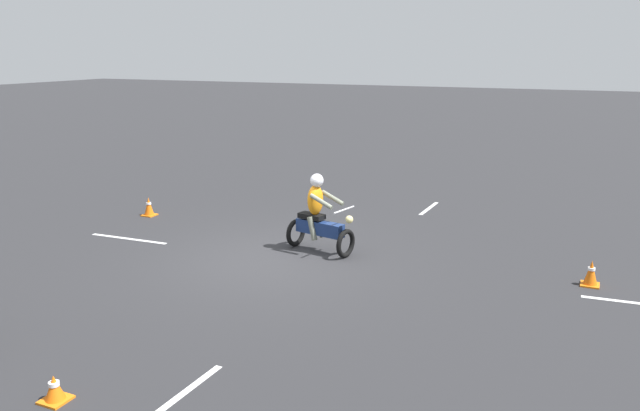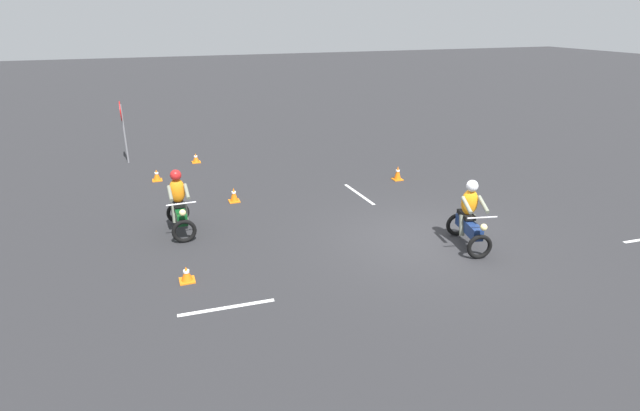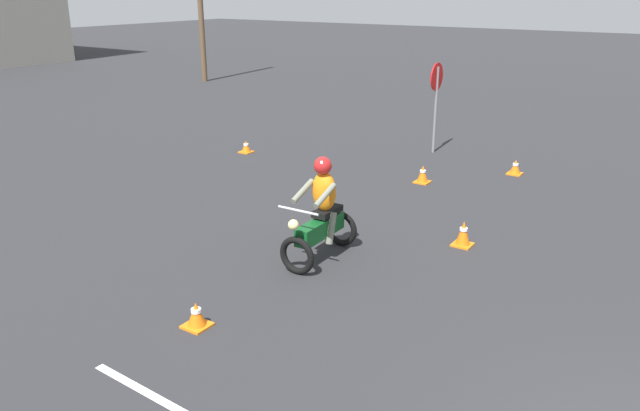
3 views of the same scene
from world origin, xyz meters
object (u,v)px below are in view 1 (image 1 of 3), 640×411
(traffic_cone_far_right, at_px, (149,207))
(traffic_cone_near_left, at_px, (591,274))
(motorcycle_rider_foreground, at_px, (319,218))
(traffic_cone_mid_left, at_px, (55,389))

(traffic_cone_far_right, bearing_deg, traffic_cone_near_left, 176.43)
(motorcycle_rider_foreground, height_order, traffic_cone_near_left, motorcycle_rider_foreground)
(traffic_cone_mid_left, relative_size, traffic_cone_far_right, 0.71)
(traffic_cone_near_left, distance_m, traffic_cone_far_right, 10.44)
(motorcycle_rider_foreground, relative_size, traffic_cone_far_right, 3.48)
(motorcycle_rider_foreground, xyz_separation_m, traffic_cone_far_right, (5.14, -0.86, -0.50))
(motorcycle_rider_foreground, xyz_separation_m, traffic_cone_mid_left, (0.54, 6.56, -0.56))
(traffic_cone_near_left, bearing_deg, traffic_cone_mid_left, 49.35)
(traffic_cone_near_left, xyz_separation_m, traffic_cone_mid_left, (5.82, 6.77, -0.06))
(motorcycle_rider_foreground, xyz_separation_m, traffic_cone_near_left, (-5.27, -0.21, -0.50))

